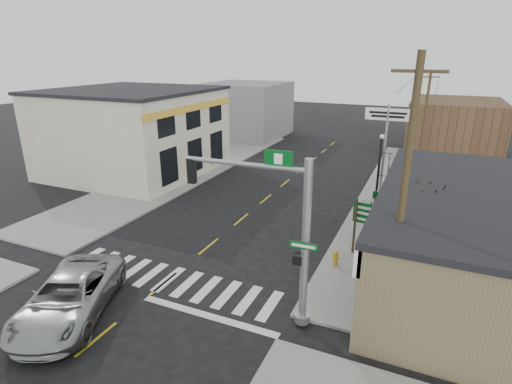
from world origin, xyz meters
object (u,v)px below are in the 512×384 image
at_px(traffic_signal_pole, 285,224).
at_px(guide_sign, 369,220).
at_px(bare_tree, 426,189).
at_px(utility_pole_far, 424,121).
at_px(dance_center_sign, 387,127).
at_px(utility_pole_near, 403,196).
at_px(fire_hydrant, 336,257).
at_px(lamp_post, 379,172).
at_px(suv, 69,296).

bearing_deg(traffic_signal_pole, guide_sign, 69.36).
relative_size(bare_tree, utility_pole_far, 0.61).
bearing_deg(dance_center_sign, bare_tree, -74.57).
height_order(traffic_signal_pole, guide_sign, traffic_signal_pole).
relative_size(bare_tree, utility_pole_near, 0.53).
distance_m(guide_sign, fire_hydrant, 2.52).
xyz_separation_m(guide_sign, lamp_post, (-0.27, 4.80, 1.16)).
distance_m(guide_sign, utility_pole_far, 17.96).
height_order(fire_hydrant, bare_tree, bare_tree).
bearing_deg(suv, utility_pole_near, -1.21).
distance_m(suv, lamp_post, 17.34).
relative_size(fire_hydrant, utility_pole_far, 0.09).
height_order(suv, guide_sign, guide_sign).
height_order(suv, utility_pole_near, utility_pole_near).
distance_m(suv, guide_sign, 13.71).
bearing_deg(dance_center_sign, fire_hydrant, -93.07).
bearing_deg(bare_tree, guide_sign, 165.75).
height_order(traffic_signal_pole, utility_pole_far, utility_pole_far).
relative_size(lamp_post, bare_tree, 1.03).
height_order(fire_hydrant, lamp_post, lamp_post).
xyz_separation_m(suv, guide_sign, (9.85, 9.46, 1.20)).
xyz_separation_m(dance_center_sign, utility_pole_far, (2.18, 7.92, -0.57)).
distance_m(lamp_post, utility_pole_far, 13.12).
bearing_deg(fire_hydrant, bare_tree, 17.25).
relative_size(suv, utility_pole_far, 0.72).
relative_size(dance_center_sign, bare_tree, 1.24).
xyz_separation_m(utility_pole_near, utility_pole_far, (-0.06, 22.56, -0.72)).
xyz_separation_m(guide_sign, utility_pole_near, (1.60, -4.82, 3.10)).
bearing_deg(suv, bare_tree, 12.89).
xyz_separation_m(traffic_signal_pole, utility_pole_near, (3.74, 1.55, 1.10)).
height_order(suv, traffic_signal_pole, traffic_signal_pole).
xyz_separation_m(lamp_post, utility_pole_far, (1.82, 12.94, 1.22)).
relative_size(guide_sign, utility_pole_near, 0.30).
distance_m(bare_tree, utility_pole_far, 18.34).
height_order(suv, lamp_post, lamp_post).
bearing_deg(traffic_signal_pole, bare_tree, 50.43).
relative_size(suv, bare_tree, 1.17).
relative_size(fire_hydrant, bare_tree, 0.15).
xyz_separation_m(lamp_post, bare_tree, (2.57, -5.39, 0.98)).
bearing_deg(lamp_post, utility_pole_far, 71.01).
xyz_separation_m(traffic_signal_pole, bare_tree, (4.44, 5.79, 0.14)).
bearing_deg(dance_center_sign, utility_pole_far, 74.32).
distance_m(dance_center_sign, utility_pole_near, 14.81).
height_order(guide_sign, dance_center_sign, dance_center_sign).
distance_m(guide_sign, lamp_post, 4.95).
bearing_deg(guide_sign, fire_hydrant, -115.14).
height_order(suv, bare_tree, bare_tree).
bearing_deg(lamp_post, dance_center_sign, 83.12).
xyz_separation_m(suv, bare_tree, (12.15, 8.88, 3.34)).
relative_size(suv, fire_hydrant, 7.60).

